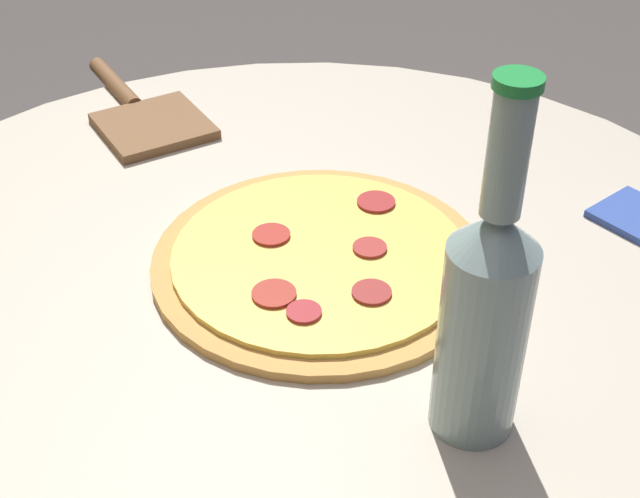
# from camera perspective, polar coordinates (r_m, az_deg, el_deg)

# --- Properties ---
(table) EXTENTS (1.03, 1.03, 0.75)m
(table) POSITION_cam_1_polar(r_m,az_deg,el_deg) (0.98, -1.22, -10.92)
(table) COLOR #B2A893
(table) RESTS_ON ground_plane
(pizza) EXTENTS (0.33, 0.33, 0.02)m
(pizza) POSITION_cam_1_polar(r_m,az_deg,el_deg) (0.88, 0.01, -0.65)
(pizza) COLOR #C68E47
(pizza) RESTS_ON table
(beer_bottle) EXTENTS (0.07, 0.07, 0.30)m
(beer_bottle) POSITION_cam_1_polar(r_m,az_deg,el_deg) (0.66, 10.52, -4.03)
(beer_bottle) COLOR gray
(beer_bottle) RESTS_ON table
(pizza_paddle) EXTENTS (0.28, 0.15, 0.02)m
(pizza_paddle) POSITION_cam_1_polar(r_m,az_deg,el_deg) (1.17, -11.29, 8.47)
(pizza_paddle) COLOR brown
(pizza_paddle) RESTS_ON table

